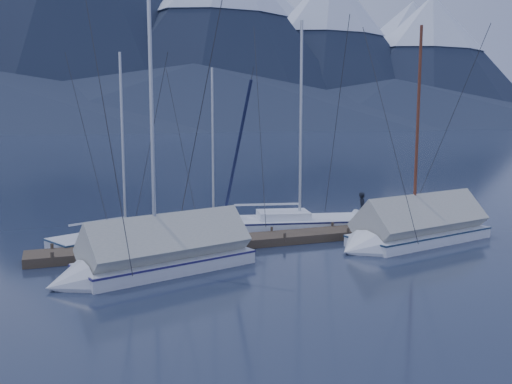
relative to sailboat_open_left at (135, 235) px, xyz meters
The scene contains 10 objects.
ground 6.76m from the sailboat_open_left, 47.36° to the right, with size 1000.00×1000.00×0.00m, color black.
mountain_range 370.23m from the sailboat_open_left, 88.64° to the left, with size 877.00×584.00×150.50m.
dock 5.46m from the sailboat_open_left, 32.99° to the right, with size 18.00×1.50×0.54m.
mooring_posts 5.05m from the sailboat_open_left, 36.09° to the right, with size 15.12×1.52×0.35m.
sailboat_open_left is the anchor object (origin of this frame).
sailboat_open_mid 3.91m from the sailboat_open_left, ahead, with size 6.41×3.15×8.17m.
sailboat_open_right 8.27m from the sailboat_open_left, ahead, with size 8.33×4.07×10.62m.
sailboat_covered_near 11.90m from the sailboat_open_left, 25.71° to the right, with size 7.96×3.93×9.93m.
sailboat_covered_far 5.73m from the sailboat_open_left, 92.65° to the right, with size 7.45×4.03×10.01m.
person 10.34m from the sailboat_open_left, 14.19° to the right, with size 0.56×0.37×1.53m, color black.
Camera 1 is at (-7.89, -18.74, 5.21)m, focal length 38.00 mm.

